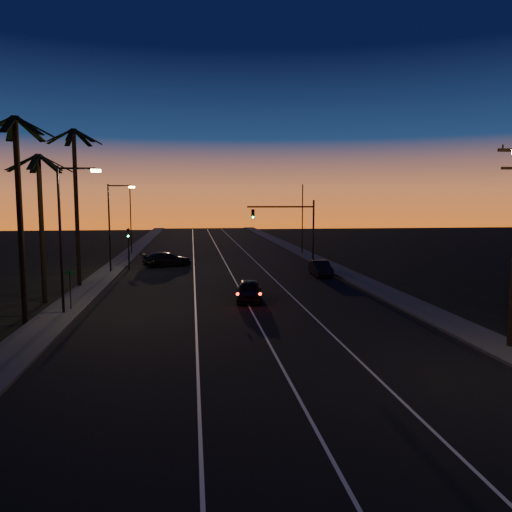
{
  "coord_description": "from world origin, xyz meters",
  "views": [
    {
      "loc": [
        -3.16,
        -11.1,
        6.95
      ],
      "look_at": [
        1.2,
        22.72,
        3.15
      ],
      "focal_mm": 35.0,
      "sensor_mm": 36.0,
      "label": 1
    }
  ],
  "objects": [
    {
      "name": "far_pole_right",
      "position": [
        11.0,
        52.0,
        4.5
      ],
      "size": [
        0.14,
        0.14,
        9.0
      ],
      "primitive_type": "cylinder",
      "color": "black",
      "rests_on": "ground"
    },
    {
      "name": "street_sign",
      "position": [
        -10.8,
        21.0,
        1.66
      ],
      "size": [
        0.7,
        0.06,
        2.6
      ],
      "color": "black",
      "rests_on": "ground"
    },
    {
      "name": "signal_post",
      "position": [
        -9.5,
        39.98,
        2.89
      ],
      "size": [
        0.28,
        0.37,
        4.2
      ],
      "color": "black",
      "rests_on": "ground"
    },
    {
      "name": "lane_stripe_right",
      "position": [
        4.0,
        30.0,
        0.02
      ],
      "size": [
        0.12,
        160.0,
        0.01
      ],
      "primitive_type": "cube",
      "color": "silver",
      "rests_on": "road"
    },
    {
      "name": "right_car",
      "position": [
        8.58,
        33.38,
        0.72
      ],
      "size": [
        1.59,
        4.31,
        1.41
      ],
      "color": "black",
      "rests_on": "road"
    },
    {
      "name": "cross_car",
      "position": [
        -5.83,
        41.9,
        0.78
      ],
      "size": [
        5.68,
        3.79,
        1.53
      ],
      "color": "black",
      "rests_on": "road"
    },
    {
      "name": "road",
      "position": [
        0.0,
        30.0,
        0.01
      ],
      "size": [
        20.0,
        170.0,
        0.01
      ],
      "primitive_type": "cube",
      "color": "black",
      "rests_on": "ground"
    },
    {
      "name": "lane_stripe_mid",
      "position": [
        0.5,
        30.0,
        0.02
      ],
      "size": [
        0.12,
        160.0,
        0.01
      ],
      "primitive_type": "cube",
      "color": "silver",
      "rests_on": "road"
    },
    {
      "name": "palm_near",
      "position": [
        -12.6,
        18.0,
        7.07
      ],
      "size": [
        4.25,
        4.16,
        11.53
      ],
      "color": "black",
      "rests_on": "ground"
    },
    {
      "name": "ground",
      "position": [
        0.0,
        0.0,
        0.0
      ],
      "size": [
        220.0,
        220.0,
        0.0
      ],
      "primitive_type": "plane",
      "color": "black",
      "rests_on": "ground"
    },
    {
      "name": "signal_mast",
      "position": [
        7.14,
        39.99,
        4.78
      ],
      "size": [
        7.1,
        0.41,
        7.0
      ],
      "color": "black",
      "rests_on": "ground"
    },
    {
      "name": "sidewalk_left",
      "position": [
        -11.2,
        30.0,
        0.08
      ],
      "size": [
        2.4,
        170.0,
        0.16
      ],
      "primitive_type": "cube",
      "color": "#363634",
      "rests_on": "ground"
    },
    {
      "name": "palm_mid",
      "position": [
        -13.2,
        24.0,
        6.25
      ],
      "size": [
        4.25,
        4.16,
        10.03
      ],
      "color": "black",
      "rests_on": "ground"
    },
    {
      "name": "lane_stripe_left",
      "position": [
        -3.0,
        30.0,
        0.02
      ],
      "size": [
        0.12,
        160.0,
        0.01
      ],
      "primitive_type": "cube",
      "color": "silver",
      "rests_on": "road"
    },
    {
      "name": "far_pole_left",
      "position": [
        -11.0,
        55.0,
        4.5
      ],
      "size": [
        0.14,
        0.14,
        9.0
      ],
      "primitive_type": "cylinder",
      "color": "black",
      "rests_on": "ground"
    },
    {
      "name": "sidewalk_right",
      "position": [
        11.2,
        30.0,
        0.08
      ],
      "size": [
        2.4,
        170.0,
        0.16
      ],
      "primitive_type": "cube",
      "color": "#363634",
      "rests_on": "ground"
    },
    {
      "name": "lead_car",
      "position": [
        0.73,
        22.8,
        0.74
      ],
      "size": [
        2.23,
        4.91,
        1.45
      ],
      "color": "black",
      "rests_on": "road"
    },
    {
      "name": "palm_far",
      "position": [
        -12.2,
        30.0,
        7.61
      ],
      "size": [
        4.25,
        4.16,
        12.53
      ],
      "color": "black",
      "rests_on": "ground"
    },
    {
      "name": "streetlight_left_near",
      "position": [
        -10.7,
        20.0,
        5.32
      ],
      "size": [
        2.55,
        0.26,
        9.0
      ],
      "color": "black",
      "rests_on": "ground"
    },
    {
      "name": "streetlight_left_far",
      "position": [
        -10.69,
        38.0,
        5.06
      ],
      "size": [
        2.55,
        0.26,
        8.5
      ],
      "color": "black",
      "rests_on": "ground"
    }
  ]
}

